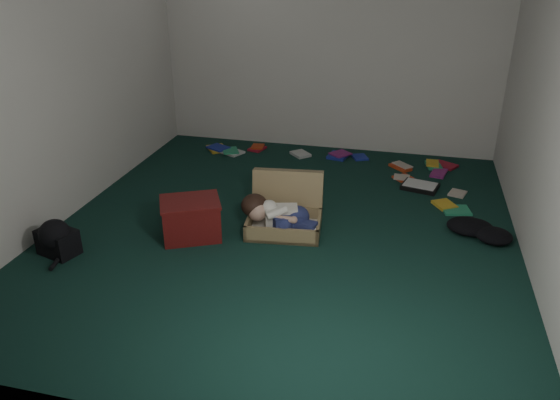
% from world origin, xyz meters
% --- Properties ---
extents(floor, '(4.50, 4.50, 0.00)m').
position_xyz_m(floor, '(0.00, 0.00, 0.00)').
color(floor, '#102E26').
rests_on(floor, ground).
extents(wall_back, '(4.50, 0.00, 4.50)m').
position_xyz_m(wall_back, '(0.00, 2.25, 1.30)').
color(wall_back, silver).
rests_on(wall_back, ground).
extents(wall_front, '(4.50, 0.00, 4.50)m').
position_xyz_m(wall_front, '(0.00, -2.25, 1.30)').
color(wall_front, silver).
rests_on(wall_front, ground).
extents(wall_left, '(0.00, 4.50, 4.50)m').
position_xyz_m(wall_left, '(-2.00, 0.00, 1.30)').
color(wall_left, silver).
rests_on(wall_left, ground).
extents(wall_right, '(0.00, 4.50, 4.50)m').
position_xyz_m(wall_right, '(2.00, 0.00, 1.30)').
color(wall_right, silver).
rests_on(wall_right, ground).
extents(suitcase, '(0.71, 0.69, 0.47)m').
position_xyz_m(suitcase, '(-0.00, 0.07, 0.14)').
color(suitcase, '#977F53').
rests_on(suitcase, floor).
extents(person, '(0.71, 0.34, 0.29)m').
position_xyz_m(person, '(-0.03, -0.10, 0.18)').
color(person, white).
rests_on(person, suitcase).
extents(maroon_bin, '(0.62, 0.57, 0.34)m').
position_xyz_m(maroon_bin, '(-0.74, -0.33, 0.17)').
color(maroon_bin, '#601413').
rests_on(maroon_bin, floor).
extents(backpack, '(0.46, 0.41, 0.23)m').
position_xyz_m(backpack, '(-1.69, -0.86, 0.12)').
color(backpack, black).
rests_on(backpack, floor).
extents(clothing_pile, '(0.48, 0.41, 0.14)m').
position_xyz_m(clothing_pile, '(1.70, 0.30, 0.07)').
color(clothing_pile, black).
rests_on(clothing_pile, floor).
extents(paper_tray, '(0.41, 0.35, 0.05)m').
position_xyz_m(paper_tray, '(1.17, 1.20, 0.02)').
color(paper_tray, black).
rests_on(paper_tray, floor).
extents(book_scatter, '(3.03, 1.48, 0.02)m').
position_xyz_m(book_scatter, '(0.56, 1.61, 0.01)').
color(book_scatter, gold).
rests_on(book_scatter, floor).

